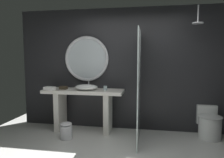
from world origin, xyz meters
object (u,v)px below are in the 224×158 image
(toilet, at_px, (209,123))
(folded_hand_towel, at_px, (50,88))
(waste_bin, at_px, (66,130))
(round_wall_mirror, at_px, (86,59))
(rain_shower_head, at_px, (198,21))
(tissue_box, at_px, (63,88))
(tumbler_cup, at_px, (105,88))
(vessel_sink, at_px, (86,87))

(toilet, xyz_separation_m, folded_hand_towel, (-3.20, -0.24, 0.64))
(toilet, bearing_deg, waste_bin, -167.91)
(toilet, bearing_deg, round_wall_mirror, 175.97)
(rain_shower_head, bearing_deg, tissue_box, 178.49)
(tissue_box, height_order, rain_shower_head, rain_shower_head)
(tissue_box, xyz_separation_m, toilet, (2.95, 0.10, -0.64))
(tissue_box, bearing_deg, rain_shower_head, -1.51)
(tissue_box, bearing_deg, tumbler_cup, 1.66)
(tumbler_cup, distance_m, folded_hand_towel, 1.16)
(vessel_sink, relative_size, folded_hand_towel, 2.33)
(folded_hand_towel, bearing_deg, rain_shower_head, 1.28)
(round_wall_mirror, distance_m, toilet, 2.82)
(round_wall_mirror, xyz_separation_m, toilet, (2.52, -0.18, -1.25))
(rain_shower_head, relative_size, folded_hand_towel, 1.61)
(vessel_sink, bearing_deg, toilet, 2.44)
(toilet, relative_size, waste_bin, 1.97)
(rain_shower_head, bearing_deg, vessel_sink, 178.14)
(tumbler_cup, bearing_deg, vessel_sink, -176.19)
(waste_bin, bearing_deg, folded_hand_towel, 144.79)
(tumbler_cup, relative_size, rain_shower_head, 0.28)
(toilet, relative_size, folded_hand_towel, 3.13)
(rain_shower_head, bearing_deg, toilet, 28.78)
(round_wall_mirror, bearing_deg, rain_shower_head, -9.05)
(toilet, xyz_separation_m, waste_bin, (-2.71, -0.58, -0.11))
(rain_shower_head, xyz_separation_m, folded_hand_towel, (-2.88, -0.06, -1.29))
(rain_shower_head, distance_m, toilet, 1.97)
(vessel_sink, xyz_separation_m, folded_hand_towel, (-0.75, -0.13, -0.02))
(tissue_box, distance_m, folded_hand_towel, 0.28)
(rain_shower_head, xyz_separation_m, toilet, (0.32, 0.17, -1.93))
(waste_bin, bearing_deg, vessel_sink, 60.85)
(tissue_box, relative_size, folded_hand_towel, 0.73)
(waste_bin, bearing_deg, tissue_box, 116.37)
(tumbler_cup, distance_m, tissue_box, 0.90)
(tumbler_cup, xyz_separation_m, toilet, (2.05, 0.08, -0.66))
(tumbler_cup, height_order, folded_hand_towel, tumbler_cup)
(vessel_sink, relative_size, rain_shower_head, 1.45)
(tumbler_cup, distance_m, waste_bin, 1.13)
(tumbler_cup, relative_size, round_wall_mirror, 0.09)
(round_wall_mirror, xyz_separation_m, waste_bin, (-0.19, -0.76, -1.36))
(vessel_sink, xyz_separation_m, tissue_box, (-0.50, 0.00, -0.03))
(vessel_sink, distance_m, tumbler_cup, 0.40)
(folded_hand_towel, bearing_deg, round_wall_mirror, 31.51)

